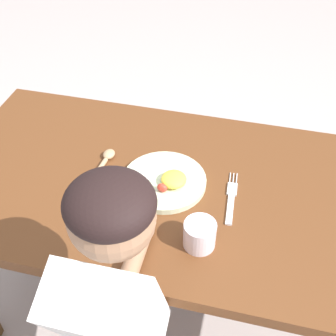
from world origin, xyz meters
TOP-DOWN VIEW (x-y plane):
  - ground_plane at (0.00, 0.00)m, footprint 8.00×8.00m
  - dining_table at (0.00, 0.00)m, footprint 1.44×0.72m
  - plate at (-0.06, -0.00)m, footprint 0.24×0.24m
  - fork at (0.14, -0.02)m, footprint 0.03×0.20m
  - spoon at (-0.26, 0.03)m, footprint 0.04×0.20m
  - drinking_cup at (0.08, -0.19)m, footprint 0.08×0.08m

SIDE VIEW (x-z plane):
  - ground_plane at x=0.00m, z-range 0.00..0.00m
  - dining_table at x=0.00m, z-range 0.26..0.92m
  - fork at x=0.14m, z-range 0.66..0.67m
  - spoon at x=-0.26m, z-range 0.66..0.68m
  - plate at x=-0.06m, z-range 0.65..0.70m
  - drinking_cup at x=0.08m, z-range 0.66..0.74m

